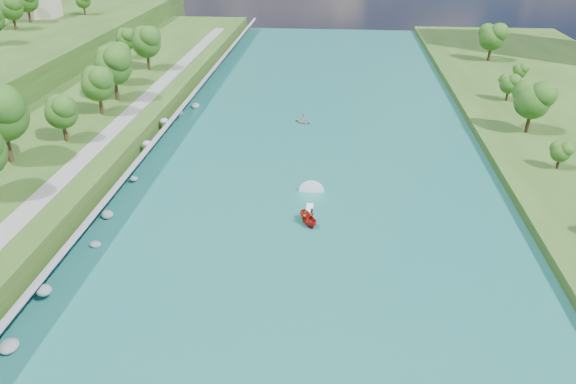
# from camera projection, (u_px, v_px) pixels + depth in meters

# --- Properties ---
(ground) EXTENTS (260.00, 260.00, 0.00)m
(ground) POSITION_uv_depth(u_px,v_px,m) (298.00, 275.00, 60.61)
(ground) COLOR #2D5119
(ground) RESTS_ON ground
(river_water) EXTENTS (55.00, 240.00, 0.10)m
(river_water) POSITION_uv_depth(u_px,v_px,m) (309.00, 192.00, 78.38)
(river_water) COLOR #195F59
(river_water) RESTS_ON ground
(ridge_west) EXTENTS (60.00, 120.00, 9.00)m
(ridge_west) POSITION_uv_depth(u_px,v_px,m) (17.00, 39.00, 149.70)
(ridge_west) COLOR #2D5119
(ridge_west) RESTS_ON ground
(riprap_bank) EXTENTS (4.48, 236.00, 4.35)m
(riprap_bank) POSITION_uv_depth(u_px,v_px,m) (126.00, 176.00, 78.95)
(riprap_bank) COLOR slate
(riprap_bank) RESTS_ON ground
(riverside_path) EXTENTS (3.00, 200.00, 0.10)m
(riverside_path) POSITION_uv_depth(u_px,v_px,m) (80.00, 161.00, 79.41)
(riverside_path) COLOR gray
(riverside_path) RESTS_ON berm_west
(trees_ridge) EXTENTS (14.73, 44.38, 10.71)m
(trees_ridge) POSITION_uv_depth(u_px,v_px,m) (21.00, 8.00, 136.25)
(trees_ridge) COLOR #2C4E15
(trees_ridge) RESTS_ON ridge_west
(motorboat) EXTENTS (3.60, 18.73, 2.25)m
(motorboat) POSITION_uv_depth(u_px,v_px,m) (309.00, 212.00, 71.81)
(motorboat) COLOR #B7150E
(motorboat) RESTS_ON river_water
(raft) EXTENTS (3.90, 3.70, 1.68)m
(raft) POSITION_uv_depth(u_px,v_px,m) (303.00, 121.00, 103.49)
(raft) COLOR #999CA1
(raft) RESTS_ON river_water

